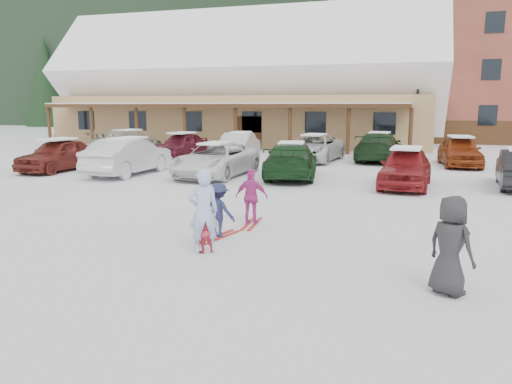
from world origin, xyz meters
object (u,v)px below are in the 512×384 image
(child_magenta, at_px, (252,197))
(bystander_dark, at_px, (451,246))
(lamp_post, at_px, (417,99))
(toddler_red, at_px, (204,230))
(parked_car_7, at_px, (128,142))
(parked_car_8, at_px, (182,145))
(parked_car_4, at_px, (406,167))
(parked_car_0, at_px, (58,155))
(parked_car_3, at_px, (291,160))
(adult_skier, at_px, (203,212))
(child_navy, at_px, (219,210))
(parked_car_11, at_px, (379,147))
(parked_car_2, at_px, (216,160))
(parked_car_1, at_px, (128,156))
(parked_car_9, at_px, (241,145))
(parked_car_12, at_px, (460,151))
(parked_car_10, at_px, (314,148))
(day_lodge, at_px, (244,92))

(child_magenta, bearing_deg, bystander_dark, 136.53)
(lamp_post, xyz_separation_m, toddler_red, (-4.21, -25.46, -2.86))
(parked_car_7, height_order, parked_car_8, parked_car_7)
(child_magenta, relative_size, bystander_dark, 0.88)
(bystander_dark, bearing_deg, parked_car_4, -47.16)
(toddler_red, distance_m, parked_car_4, 10.47)
(parked_car_0, distance_m, parked_car_3, 10.63)
(adult_skier, xyz_separation_m, child_navy, (-0.14, 1.20, -0.23))
(parked_car_3, bearing_deg, parked_car_11, -121.41)
(parked_car_2, distance_m, parked_car_11, 10.06)
(parked_car_1, relative_size, parked_car_7, 0.93)
(parked_car_1, xyz_separation_m, parked_car_9, (2.37, 7.91, -0.07))
(child_magenta, distance_m, parked_car_0, 13.58)
(parked_car_1, distance_m, parked_car_9, 8.26)
(parked_car_12, bearing_deg, parked_car_3, -142.68)
(parked_car_4, bearing_deg, parked_car_3, 171.28)
(parked_car_7, bearing_deg, parked_car_11, -167.95)
(adult_skier, xyz_separation_m, parked_car_7, (-12.23, 17.21, -0.11))
(child_navy, bearing_deg, parked_car_11, -84.36)
(parked_car_4, height_order, parked_car_10, parked_car_4)
(lamp_post, bearing_deg, child_navy, -100.15)
(parked_car_11, bearing_deg, parked_car_10, 23.53)
(day_lodge, distance_m, lamp_post, 13.32)
(parked_car_0, xyz_separation_m, parked_car_2, (7.48, 0.47, -0.02))
(child_navy, relative_size, parked_car_1, 0.26)
(child_magenta, bearing_deg, parked_car_7, -54.24)
(parked_car_4, height_order, parked_car_11, parked_car_11)
(child_navy, bearing_deg, adult_skier, 110.66)
(day_lodge, height_order, parked_car_4, day_lodge)
(parked_car_11, height_order, parked_car_12, parked_car_11)
(toddler_red, distance_m, parked_car_10, 17.06)
(parked_car_0, height_order, parked_car_11, parked_car_11)
(parked_car_0, distance_m, parked_car_8, 7.77)
(parked_car_1, xyz_separation_m, parked_car_11, (9.96, 8.55, -0.03))
(parked_car_0, height_order, parked_car_8, parked_car_0)
(adult_skier, height_order, parked_car_2, adult_skier)
(toddler_red, bearing_deg, lamp_post, -129.24)
(parked_car_7, relative_size, parked_car_12, 1.20)
(child_magenta, bearing_deg, parked_car_8, -63.25)
(parked_car_0, distance_m, parked_car_10, 12.61)
(lamp_post, xyz_separation_m, parked_car_1, (-11.84, -15.75, -2.53))
(parked_car_1, bearing_deg, adult_skier, 129.39)
(bystander_dark, distance_m, parked_car_2, 14.05)
(parked_car_1, bearing_deg, parked_car_9, -105.42)
(toddler_red, height_order, parked_car_8, parked_car_8)
(parked_car_9, bearing_deg, adult_skier, 100.28)
(child_navy, height_order, parked_car_8, parked_car_8)
(child_magenta, height_order, parked_car_9, parked_car_9)
(lamp_post, height_order, parked_car_8, lamp_post)
(lamp_post, xyz_separation_m, bystander_dark, (0.38, -26.42, -2.52))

